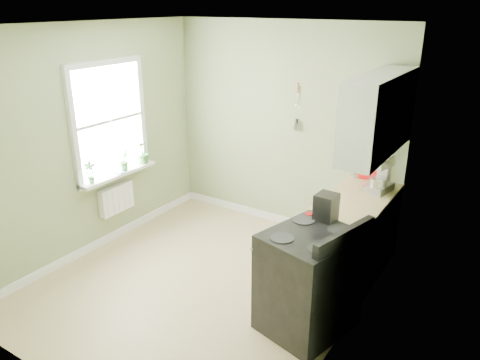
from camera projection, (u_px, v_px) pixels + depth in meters
The scene contains 21 objects.
floor at pixel (202, 283), 5.16m from camera, with size 3.20×3.60×0.02m, color tan.
ceiling at pixel (194, 24), 4.18m from camera, with size 3.20×3.60×0.02m, color white.
wall_back at pixel (283, 128), 6.09m from camera, with size 3.20×0.02×2.70m, color #8D9C6A.
wall_left at pixel (90, 142), 5.48m from camera, with size 0.02×3.60×2.70m, color #8D9C6A.
wall_right at pixel (354, 202), 3.86m from camera, with size 0.02×3.60×2.70m, color #8D9C6A.
base_cabinets at pixel (351, 241), 5.12m from camera, with size 0.60×1.60×0.87m, color silver.
countertop at pixel (354, 203), 4.97m from camera, with size 0.64×1.60×0.04m, color tan.
upper_cabinets at pixel (379, 114), 4.63m from camera, with size 0.35×1.40×0.80m, color silver.
window at pixel (109, 121), 5.63m from camera, with size 0.06×1.14×1.44m.
window_sill at pixel (118, 174), 5.84m from camera, with size 0.18×1.14×0.04m, color white.
radiator at pixel (116, 199), 5.93m from camera, with size 0.12×0.50×0.35m, color white.
wall_utensils at pixel (297, 114), 5.89m from camera, with size 0.02×0.14×0.58m.
stove at pixel (309, 281), 4.29m from camera, with size 0.88×0.94×1.11m.
stand_mixer at pixel (381, 175), 5.18m from camera, with size 0.28×0.39×0.43m.
kettle at pixel (356, 170), 5.61m from camera, with size 0.18×0.11×0.18m.
coffee_maker at pixel (326, 211), 4.37m from camera, with size 0.19×0.21×0.32m.
red_tray at pixel (365, 164), 5.53m from camera, with size 0.38×0.38×0.02m, color #B40B0D.
jar at pixel (309, 217), 4.50m from camera, with size 0.08×0.08×0.09m.
plant_a at pixel (90, 172), 5.44m from camera, with size 0.14×0.10×0.27m, color #3D7D38.
plant_b at pixel (124, 160), 5.86m from camera, with size 0.15×0.12×0.26m, color #3D7D38.
plant_c at pixel (143, 152), 6.12m from camera, with size 0.16×0.16×0.29m, color #3D7D38.
Camera 1 is at (2.74, -3.48, 2.90)m, focal length 35.00 mm.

